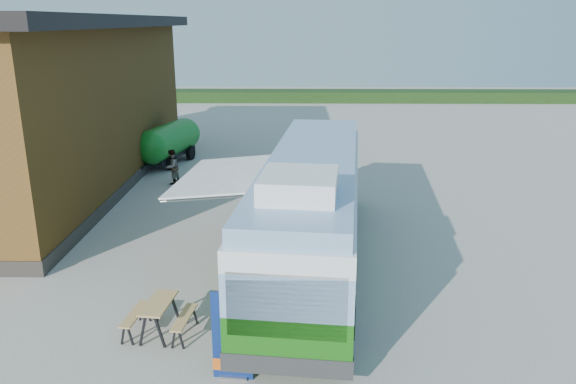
{
  "coord_description": "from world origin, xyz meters",
  "views": [
    {
      "loc": [
        0.99,
        -15.03,
        7.26
      ],
      "look_at": [
        0.7,
        4.13,
        1.4
      ],
      "focal_mm": 35.0,
      "sensor_mm": 36.0,
      "label": 1
    }
  ],
  "objects_px": {
    "bus": "(312,205)",
    "person_a": "(259,194)",
    "person_b": "(172,167)",
    "slurry_tanker": "(169,141)",
    "banner": "(232,344)",
    "picnic_table": "(159,310)"
  },
  "relations": [
    {
      "from": "bus",
      "to": "person_a",
      "type": "height_order",
      "value": "bus"
    },
    {
      "from": "person_b",
      "to": "person_a",
      "type": "bearing_deg",
      "value": 66.9
    },
    {
      "from": "slurry_tanker",
      "to": "banner",
      "type": "bearing_deg",
      "value": -59.39
    },
    {
      "from": "bus",
      "to": "banner",
      "type": "relative_size",
      "value": 6.54
    },
    {
      "from": "picnic_table",
      "to": "person_a",
      "type": "distance_m",
      "value": 8.81
    },
    {
      "from": "person_a",
      "to": "banner",
      "type": "bearing_deg",
      "value": -119.33
    },
    {
      "from": "banner",
      "to": "picnic_table",
      "type": "xyz_separation_m",
      "value": [
        -1.95,
        1.72,
        -0.18
      ]
    },
    {
      "from": "person_a",
      "to": "picnic_table",
      "type": "bearing_deg",
      "value": -131.98
    },
    {
      "from": "bus",
      "to": "person_a",
      "type": "xyz_separation_m",
      "value": [
        -1.92,
        4.37,
        -0.98
      ]
    },
    {
      "from": "picnic_table",
      "to": "slurry_tanker",
      "type": "relative_size",
      "value": 0.29
    },
    {
      "from": "person_a",
      "to": "bus",
      "type": "bearing_deg",
      "value": -96.34
    },
    {
      "from": "banner",
      "to": "picnic_table",
      "type": "relative_size",
      "value": 1.22
    },
    {
      "from": "bus",
      "to": "person_a",
      "type": "distance_m",
      "value": 4.88
    },
    {
      "from": "picnic_table",
      "to": "banner",
      "type": "bearing_deg",
      "value": -34.72
    },
    {
      "from": "banner",
      "to": "person_b",
      "type": "relative_size",
      "value": 1.25
    },
    {
      "from": "picnic_table",
      "to": "bus",
      "type": "bearing_deg",
      "value": 55.27
    },
    {
      "from": "bus",
      "to": "slurry_tanker",
      "type": "relative_size",
      "value": 2.34
    },
    {
      "from": "banner",
      "to": "picnic_table",
      "type": "bearing_deg",
      "value": 144.6
    },
    {
      "from": "person_b",
      "to": "slurry_tanker",
      "type": "relative_size",
      "value": 0.29
    },
    {
      "from": "person_b",
      "to": "banner",
      "type": "bearing_deg",
      "value": 39.57
    },
    {
      "from": "bus",
      "to": "person_b",
      "type": "xyz_separation_m",
      "value": [
        -6.23,
        8.84,
        -1.09
      ]
    },
    {
      "from": "banner",
      "to": "person_b",
      "type": "xyz_separation_m",
      "value": [
        -4.44,
        14.8,
        -0.02
      ]
    }
  ]
}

